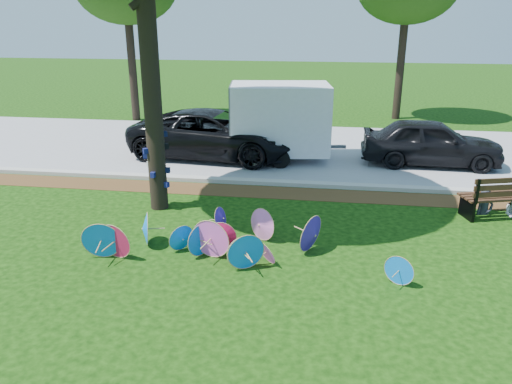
{
  "coord_description": "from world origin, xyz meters",
  "views": [
    {
      "loc": [
        2.01,
        -8.46,
        4.69
      ],
      "look_at": [
        0.5,
        2.0,
        0.9
      ],
      "focal_mm": 35.0,
      "sensor_mm": 36.0,
      "label": 1
    }
  ],
  "objects_px": {
    "cargo_trailer": "(280,118)",
    "park_bench": "(503,195)",
    "person_left": "(487,189)",
    "parasol_pile": "(213,239)",
    "black_van": "(214,134)",
    "dark_pickup": "(431,142)"
  },
  "relations": [
    {
      "from": "cargo_trailer",
      "to": "park_bench",
      "type": "bearing_deg",
      "value": -43.27
    },
    {
      "from": "person_left",
      "to": "cargo_trailer",
      "type": "bearing_deg",
      "value": 122.22
    },
    {
      "from": "person_left",
      "to": "parasol_pile",
      "type": "bearing_deg",
      "value": -173.66
    },
    {
      "from": "black_van",
      "to": "person_left",
      "type": "bearing_deg",
      "value": -112.49
    },
    {
      "from": "dark_pickup",
      "to": "black_van",
      "type": "bearing_deg",
      "value": 91.78
    },
    {
      "from": "cargo_trailer",
      "to": "park_bench",
      "type": "xyz_separation_m",
      "value": [
        5.87,
        -4.19,
        -0.88
      ]
    },
    {
      "from": "park_bench",
      "to": "person_left",
      "type": "relative_size",
      "value": 1.62
    },
    {
      "from": "parasol_pile",
      "to": "dark_pickup",
      "type": "distance_m",
      "value": 9.27
    },
    {
      "from": "black_van",
      "to": "cargo_trailer",
      "type": "relative_size",
      "value": 1.8
    },
    {
      "from": "park_bench",
      "to": "person_left",
      "type": "bearing_deg",
      "value": 155.52
    },
    {
      "from": "dark_pickup",
      "to": "cargo_trailer",
      "type": "bearing_deg",
      "value": 92.26
    },
    {
      "from": "dark_pickup",
      "to": "park_bench",
      "type": "height_order",
      "value": "dark_pickup"
    },
    {
      "from": "park_bench",
      "to": "black_van",
      "type": "bearing_deg",
      "value": 136.23
    },
    {
      "from": "parasol_pile",
      "to": "person_left",
      "type": "height_order",
      "value": "person_left"
    },
    {
      "from": "person_left",
      "to": "black_van",
      "type": "bearing_deg",
      "value": 130.91
    },
    {
      "from": "park_bench",
      "to": "person_left",
      "type": "xyz_separation_m",
      "value": [
        -0.35,
        0.05,
        0.1
      ]
    },
    {
      "from": "black_van",
      "to": "park_bench",
      "type": "relative_size",
      "value": 2.79
    },
    {
      "from": "dark_pickup",
      "to": "cargo_trailer",
      "type": "relative_size",
      "value": 1.39
    },
    {
      "from": "cargo_trailer",
      "to": "parasol_pile",
      "type": "bearing_deg",
      "value": -102.7
    },
    {
      "from": "dark_pickup",
      "to": "cargo_trailer",
      "type": "distance_m",
      "value": 4.98
    },
    {
      "from": "dark_pickup",
      "to": "park_bench",
      "type": "xyz_separation_m",
      "value": [
        0.94,
        -4.28,
        -0.22
      ]
    },
    {
      "from": "parasol_pile",
      "to": "black_van",
      "type": "distance_m",
      "value": 7.52
    }
  ]
}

